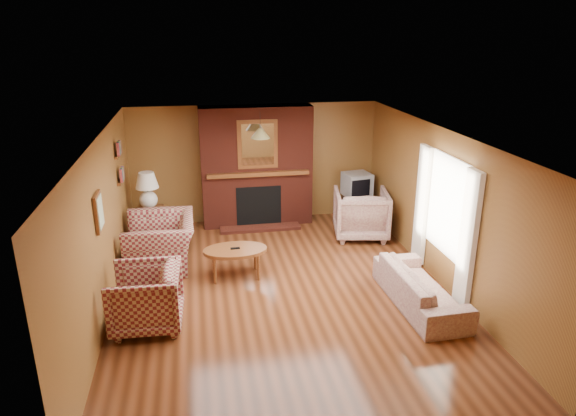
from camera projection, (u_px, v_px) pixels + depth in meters
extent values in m
plane|color=#44200E|center=(282.00, 291.00, 7.87)|extent=(6.50, 6.50, 0.00)
plane|color=silver|center=(281.00, 136.00, 7.08)|extent=(6.50, 6.50, 0.00)
plane|color=olive|center=(255.00, 163.00, 10.50)|extent=(6.50, 0.00, 6.50)
plane|color=olive|center=(345.00, 345.00, 4.46)|extent=(6.50, 0.00, 6.50)
plane|color=olive|center=(103.00, 229.00, 7.05)|extent=(0.00, 6.50, 6.50)
plane|color=olive|center=(441.00, 207.00, 7.90)|extent=(0.00, 6.50, 6.50)
cube|color=#581D13|center=(257.00, 166.00, 10.26)|extent=(2.20, 0.50, 2.40)
cube|color=black|center=(259.00, 205.00, 10.30)|extent=(0.90, 0.06, 0.80)
cube|color=#581D13|center=(260.00, 228.00, 10.28)|extent=(1.60, 0.35, 0.06)
cube|color=brown|center=(258.00, 174.00, 10.04)|extent=(2.00, 0.18, 0.08)
cube|color=brown|center=(258.00, 144.00, 9.87)|extent=(0.78, 0.05, 0.95)
cube|color=white|center=(258.00, 145.00, 9.85)|extent=(0.62, 0.02, 0.80)
cube|color=beige|center=(468.00, 240.00, 7.06)|extent=(0.08, 0.35, 2.00)
cube|color=beige|center=(422.00, 205.00, 8.45)|extent=(0.08, 0.35, 2.00)
cube|color=white|center=(447.00, 205.00, 7.68)|extent=(0.03, 1.10, 1.50)
cube|color=brown|center=(121.00, 180.00, 8.77)|extent=(0.06, 0.55, 0.04)
cube|color=brown|center=(118.00, 155.00, 8.62)|extent=(0.06, 0.55, 0.04)
cube|color=brown|center=(98.00, 212.00, 6.66)|extent=(0.04, 0.40, 0.50)
cube|color=silver|center=(100.00, 212.00, 6.67)|extent=(0.01, 0.32, 0.42)
cylinder|color=black|center=(260.00, 121.00, 9.28)|extent=(0.01, 0.01, 0.35)
cone|color=tan|center=(260.00, 133.00, 9.35)|extent=(0.36, 0.36, 0.18)
imported|color=maroon|center=(161.00, 242.00, 8.60)|extent=(1.14, 1.30, 0.84)
imported|color=maroon|center=(146.00, 298.00, 6.81)|extent=(0.96, 0.94, 0.85)
imported|color=#C1B695|center=(420.00, 287.00, 7.40)|extent=(0.79, 1.90, 0.55)
imported|color=#C1B695|center=(361.00, 214.00, 9.80)|extent=(1.16, 1.18, 0.92)
ellipsoid|color=brown|center=(235.00, 250.00, 8.19)|extent=(1.02, 0.63, 0.05)
cube|color=black|center=(235.00, 248.00, 8.18)|extent=(0.15, 0.05, 0.02)
cylinder|color=brown|center=(255.00, 257.00, 8.52)|extent=(0.05, 0.05, 0.43)
cylinder|color=brown|center=(214.00, 260.00, 8.40)|extent=(0.05, 0.05, 0.43)
cylinder|color=brown|center=(258.00, 268.00, 8.14)|extent=(0.05, 0.05, 0.43)
cylinder|color=brown|center=(215.00, 271.00, 8.02)|extent=(0.05, 0.05, 0.43)
cube|color=brown|center=(151.00, 224.00, 9.69)|extent=(0.52, 0.52, 0.63)
sphere|color=white|center=(148.00, 200.00, 9.53)|extent=(0.34, 0.34, 0.34)
cylinder|color=black|center=(148.00, 190.00, 9.47)|extent=(0.03, 0.03, 0.11)
cone|color=white|center=(147.00, 180.00, 9.40)|extent=(0.42, 0.42, 0.29)
cube|color=black|center=(356.00, 207.00, 10.73)|extent=(0.51, 0.47, 0.53)
cube|color=#A0A3A8|center=(357.00, 184.00, 10.57)|extent=(0.59, 0.57, 0.48)
cube|color=black|center=(361.00, 188.00, 10.33)|extent=(0.40, 0.08, 0.34)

